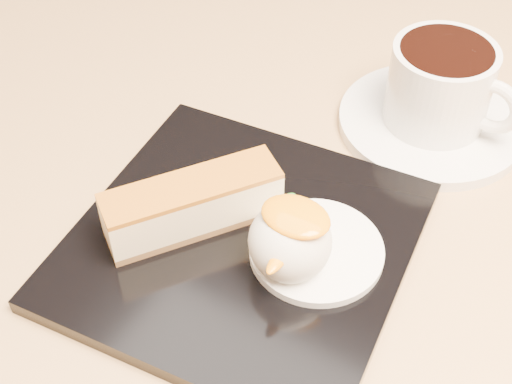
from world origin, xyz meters
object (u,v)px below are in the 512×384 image
Objects in this scene: dessert_plate at (241,244)px; coffee_cup at (442,85)px; table at (249,267)px; cheesecake at (193,204)px; saucer at (431,122)px; ice_cream_scoop at (290,241)px.

coffee_cup reaches higher than dessert_plate.
dessert_plate is at bearing -61.08° from table.
table is 6.82× the size of cheesecake.
dessert_plate is at bearing -46.22° from cheesecake.
saucer is (0.12, 0.10, 0.16)m from table.
saucer is at bearing 39.75° from table.
cheesecake is at bearing -111.33° from coffee_cup.
table is 0.19m from dessert_plate.
ice_cream_scoop is 0.20m from coffee_cup.
ice_cream_scoop is 0.36× the size of saucer.
cheesecake is at bearing -180.00° from ice_cream_scoop.
cheesecake is at bearing -171.87° from dessert_plate.
ice_cream_scoop reaches higher than table.
saucer reaches higher than table.
cheesecake is 0.78× the size of saucer.
saucer is (0.10, 0.20, -0.03)m from cheesecake.
table is 0.22m from saucer.
coffee_cup is at bearing -6.08° from saucer.
dessert_plate is at bearing -103.13° from coffee_cup.
dessert_plate is at bearing -108.64° from saucer.
coffee_cup reaches higher than cheesecake.
ice_cream_scoop is at bearing -97.09° from saucer.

